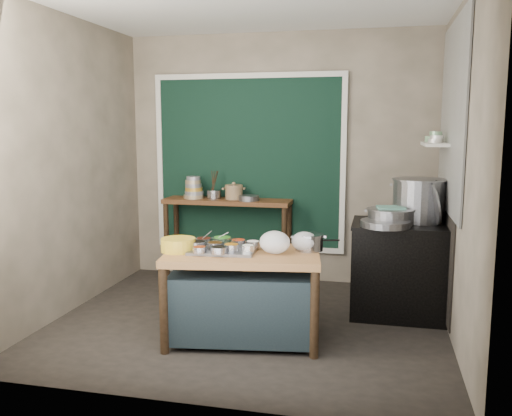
% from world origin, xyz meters
% --- Properties ---
extents(floor, '(3.50, 3.00, 0.02)m').
position_xyz_m(floor, '(0.00, 0.00, -0.01)').
color(floor, black).
rests_on(floor, ground).
extents(back_wall, '(3.50, 0.02, 2.80)m').
position_xyz_m(back_wall, '(0.00, 1.51, 1.40)').
color(back_wall, gray).
rests_on(back_wall, floor).
extents(left_wall, '(0.02, 3.00, 2.80)m').
position_xyz_m(left_wall, '(-1.76, 0.00, 1.40)').
color(left_wall, gray).
rests_on(left_wall, floor).
extents(right_wall, '(0.02, 3.00, 2.80)m').
position_xyz_m(right_wall, '(1.76, 0.00, 1.40)').
color(right_wall, gray).
rests_on(right_wall, floor).
extents(ceiling, '(3.50, 3.00, 0.02)m').
position_xyz_m(ceiling, '(0.00, 0.00, 2.81)').
color(ceiling, gray).
rests_on(ceiling, back_wall).
extents(curtain_panel, '(2.10, 0.02, 1.90)m').
position_xyz_m(curtain_panel, '(-0.35, 1.47, 1.35)').
color(curtain_panel, black).
rests_on(curtain_panel, back_wall).
extents(curtain_frame, '(2.22, 0.03, 2.02)m').
position_xyz_m(curtain_frame, '(-0.35, 1.46, 1.35)').
color(curtain_frame, beige).
rests_on(curtain_frame, back_wall).
extents(tile_panel, '(0.02, 1.70, 1.70)m').
position_xyz_m(tile_panel, '(1.74, 0.55, 1.85)').
color(tile_panel, '#B2B2AA').
rests_on(tile_panel, right_wall).
extents(soot_patch, '(0.01, 1.30, 1.30)m').
position_xyz_m(soot_patch, '(1.74, 0.65, 0.70)').
color(soot_patch, black).
rests_on(soot_patch, right_wall).
extents(wall_shelf, '(0.22, 0.70, 0.03)m').
position_xyz_m(wall_shelf, '(1.63, 0.85, 1.60)').
color(wall_shelf, beige).
rests_on(wall_shelf, right_wall).
extents(prep_table, '(1.34, 0.90, 0.75)m').
position_xyz_m(prep_table, '(0.05, -0.39, 0.38)').
color(prep_table, '#946135').
rests_on(prep_table, floor).
extents(back_counter, '(1.45, 0.40, 0.95)m').
position_xyz_m(back_counter, '(-0.55, 1.28, 0.47)').
color(back_counter, '#533217').
rests_on(back_counter, floor).
extents(stove_block, '(0.90, 0.68, 0.85)m').
position_xyz_m(stove_block, '(1.35, 0.55, 0.42)').
color(stove_block, black).
rests_on(stove_block, floor).
extents(stove_top, '(0.92, 0.69, 0.03)m').
position_xyz_m(stove_top, '(1.35, 0.55, 0.86)').
color(stove_top, black).
rests_on(stove_top, stove_block).
extents(condiment_tray, '(0.56, 0.42, 0.02)m').
position_xyz_m(condiment_tray, '(-0.11, -0.40, 0.76)').
color(condiment_tray, gray).
rests_on(condiment_tray, prep_table).
extents(condiment_bowls, '(0.57, 0.46, 0.07)m').
position_xyz_m(condiment_bowls, '(-0.14, -0.39, 0.80)').
color(condiment_bowls, gray).
rests_on(condiment_bowls, condiment_tray).
extents(yellow_basin, '(0.34, 0.34, 0.11)m').
position_xyz_m(yellow_basin, '(-0.47, -0.48, 0.80)').
color(yellow_basin, gold).
rests_on(yellow_basin, prep_table).
extents(saucepan, '(0.31, 0.31, 0.14)m').
position_xyz_m(saucepan, '(0.57, -0.19, 0.82)').
color(saucepan, gray).
rests_on(saucepan, prep_table).
extents(plastic_bag_a, '(0.30, 0.27, 0.19)m').
position_xyz_m(plastic_bag_a, '(0.32, -0.38, 0.84)').
color(plastic_bag_a, white).
rests_on(plastic_bag_a, prep_table).
extents(plastic_bag_b, '(0.27, 0.25, 0.16)m').
position_xyz_m(plastic_bag_b, '(0.54, -0.24, 0.83)').
color(plastic_bag_b, white).
rests_on(plastic_bag_b, prep_table).
extents(bowl_stack, '(0.23, 0.23, 0.25)m').
position_xyz_m(bowl_stack, '(-0.95, 1.26, 1.06)').
color(bowl_stack, tan).
rests_on(bowl_stack, back_counter).
extents(utensil_cup, '(0.18, 0.18, 0.10)m').
position_xyz_m(utensil_cup, '(-0.71, 1.28, 1.00)').
color(utensil_cup, gray).
rests_on(utensil_cup, back_counter).
extents(ceramic_crock, '(0.27, 0.27, 0.14)m').
position_xyz_m(ceramic_crock, '(-0.48, 1.30, 1.02)').
color(ceramic_crock, olive).
rests_on(ceramic_crock, back_counter).
extents(wide_bowl, '(0.30, 0.30, 0.06)m').
position_xyz_m(wide_bowl, '(-0.28, 1.21, 0.98)').
color(wide_bowl, gray).
rests_on(wide_bowl, back_counter).
extents(stock_pot, '(0.52, 0.52, 0.40)m').
position_xyz_m(stock_pot, '(1.49, 0.68, 1.08)').
color(stock_pot, gray).
rests_on(stock_pot, stove_top).
extents(pot_lid, '(0.18, 0.42, 0.40)m').
position_xyz_m(pot_lid, '(1.61, 0.53, 1.08)').
color(pot_lid, gray).
rests_on(pot_lid, stove_top).
extents(steamer, '(0.47, 0.47, 0.14)m').
position_xyz_m(steamer, '(1.24, 0.47, 0.95)').
color(steamer, gray).
rests_on(steamer, stove_top).
extents(green_cloth, '(0.27, 0.22, 0.02)m').
position_xyz_m(green_cloth, '(1.24, 0.47, 1.03)').
color(green_cloth, slate).
rests_on(green_cloth, steamer).
extents(shallow_pan, '(0.58, 0.58, 0.06)m').
position_xyz_m(shallow_pan, '(1.19, 0.32, 0.91)').
color(shallow_pan, gray).
rests_on(shallow_pan, stove_top).
extents(shelf_bowl_stack, '(0.13, 0.13, 0.11)m').
position_xyz_m(shelf_bowl_stack, '(1.63, 0.77, 1.66)').
color(shelf_bowl_stack, silver).
rests_on(shelf_bowl_stack, wall_shelf).
extents(shelf_bowl_green, '(0.18, 0.18, 0.06)m').
position_xyz_m(shelf_bowl_green, '(1.63, 1.08, 1.64)').
color(shelf_bowl_green, gray).
rests_on(shelf_bowl_green, wall_shelf).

